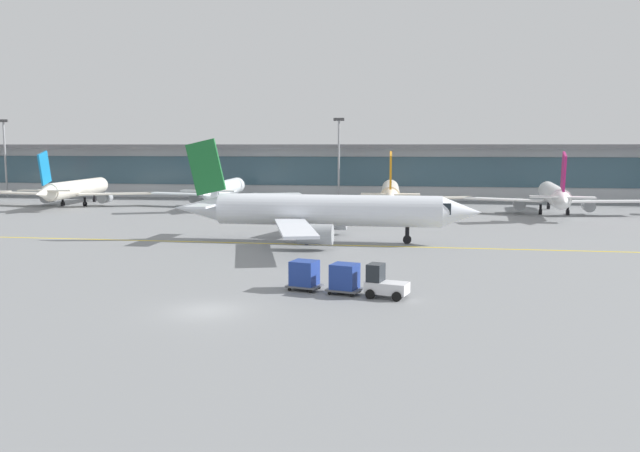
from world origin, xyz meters
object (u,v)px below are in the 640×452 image
object	(u,v)px
gate_airplane_4	(554,195)
cargo_dolly_lead	(345,278)
cargo_dolly_trailing	(304,274)
gate_airplane_2	(224,189)
taxiing_regional_jet	(325,211)
apron_light_mast_1	(339,156)
apron_light_mast_0	(5,155)
baggage_tug	(384,283)
gate_airplane_3	(390,192)
gate_airplane_1	(77,189)

from	to	relation	value
gate_airplane_4	cargo_dolly_lead	bearing A→B (deg)	162.07
cargo_dolly_lead	cargo_dolly_trailing	world-z (taller)	same
gate_airplane_2	taxiing_regional_jet	size ratio (longest dim) A/B	0.86
gate_airplane_2	apron_light_mast_1	size ratio (longest dim) A/B	1.88
gate_airplane_2	apron_light_mast_0	size ratio (longest dim) A/B	1.86
baggage_tug	cargo_dolly_lead	bearing A→B (deg)	180.00
gate_airplane_4	apron_light_mast_0	world-z (taller)	apron_light_mast_0
gate_airplane_3	baggage_tug	size ratio (longest dim) A/B	9.14
gate_airplane_3	apron_light_mast_0	distance (m)	72.57
apron_light_mast_1	gate_airplane_1	bearing A→B (deg)	-161.16
taxiing_regional_jet	apron_light_mast_1	distance (m)	47.42
gate_airplane_3	apron_light_mast_0	xyz separation A→B (m)	(-70.88, 14.72, 5.14)
cargo_dolly_trailing	baggage_tug	bearing A→B (deg)	-0.00
cargo_dolly_trailing	apron_light_mast_1	distance (m)	69.45
cargo_dolly_trailing	apron_light_mast_0	xyz separation A→B (m)	(-67.85, 69.61, 6.69)
gate_airplane_1	taxiing_regional_jet	distance (m)	55.50
gate_airplane_3	apron_light_mast_0	bearing A→B (deg)	75.59
gate_airplane_4	cargo_dolly_trailing	distance (m)	59.10
baggage_tug	apron_light_mast_0	distance (m)	102.15
gate_airplane_4	apron_light_mast_1	distance (m)	35.88
gate_airplane_4	baggage_tug	world-z (taller)	gate_airplane_4
taxiing_regional_jet	baggage_tug	size ratio (longest dim) A/B	10.62
gate_airplane_2	apron_light_mast_0	xyz separation A→B (m)	(-44.96, 11.81, 5.14)
taxiing_regional_jet	cargo_dolly_trailing	bearing A→B (deg)	-84.73
gate_airplane_4	cargo_dolly_trailing	world-z (taller)	gate_airplane_4
gate_airplane_1	gate_airplane_4	world-z (taller)	same
gate_airplane_1	gate_airplane_2	size ratio (longest dim) A/B	1.00
gate_airplane_1	apron_light_mast_0	world-z (taller)	apron_light_mast_0
gate_airplane_2	gate_airplane_4	size ratio (longest dim) A/B	1.00
gate_airplane_3	cargo_dolly_lead	size ratio (longest dim) A/B	10.76
taxiing_regional_jet	apron_light_mast_0	xyz separation A→B (m)	(-66.00, 47.74, 4.71)
gate_airplane_3	cargo_dolly_trailing	xyz separation A→B (m)	(-3.03, -54.89, -1.55)
gate_airplane_2	cargo_dolly_lead	distance (m)	63.91
gate_airplane_3	taxiing_regional_jet	xyz separation A→B (m)	(-4.88, -33.02, 0.43)
gate_airplane_1	taxiing_regional_jet	bearing A→B (deg)	-132.21
gate_airplane_4	apron_light_mast_1	world-z (taller)	apron_light_mast_1
apron_light_mast_1	cargo_dolly_trailing	bearing A→B (deg)	-84.78
cargo_dolly_lead	apron_light_mast_0	world-z (taller)	apron_light_mast_0
gate_airplane_2	apron_light_mast_1	world-z (taller)	apron_light_mast_1
apron_light_mast_0	apron_light_mast_1	xyz separation A→B (m)	(61.56, -0.76, -0.07)
taxiing_regional_jet	baggage_tug	world-z (taller)	taxiing_regional_jet
gate_airplane_4	baggage_tug	bearing A→B (deg)	164.61
cargo_dolly_lead	apron_light_mast_1	bearing A→B (deg)	112.29
gate_airplane_3	cargo_dolly_trailing	size ratio (longest dim) A/B	10.76
gate_airplane_2	baggage_tug	bearing A→B (deg)	-158.71
gate_airplane_2	apron_light_mast_1	bearing A→B (deg)	-60.50
gate_airplane_1	cargo_dolly_lead	distance (m)	74.36
gate_airplane_2	cargo_dolly_lead	bearing A→B (deg)	-160.50
gate_airplane_1	cargo_dolly_trailing	size ratio (longest dim) A/B	10.77
apron_light_mast_1	gate_airplane_4	bearing A→B (deg)	-26.07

